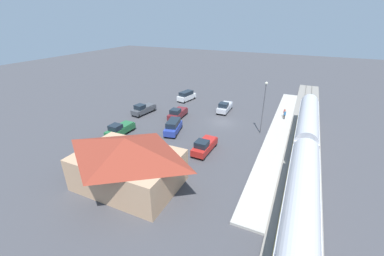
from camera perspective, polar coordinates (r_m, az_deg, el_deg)
The scene contains 15 objects.
ground_plane at distance 45.59m, azimuth 7.12°, elevation 1.29°, with size 200.00×200.00×0.00m, color #424247.
railway_track at distance 43.87m, azimuth 24.73°, elevation -1.76°, with size 4.80×70.00×0.30m.
platform at distance 43.88m, azimuth 19.60°, elevation -0.77°, with size 3.20×46.00×0.30m.
passenger_train at distance 24.52m, azimuth 23.99°, elevation -15.81°, with size 2.93×56.69×4.98m.
station_building at distance 28.51m, azimuth -14.85°, elevation -7.52°, with size 12.14×8.63×6.04m.
pedestrian_on_platform at distance 49.78m, azimuth 20.81°, elevation 3.45°, with size 0.36×0.36×1.71m.
pedestrian_waiting_far at distance 48.81m, azimuth 20.89°, elevation 3.03°, with size 0.36×0.36×1.71m.
suv_white at distance 57.12m, azimuth -1.31°, elevation 7.55°, with size 2.89×5.19×2.22m.
pickup_silver at distance 50.62m, azimuth 7.67°, elevation 4.91°, with size 2.09×5.45×2.14m.
pickup_green at distance 41.86m, azimuth -16.53°, elevation -0.25°, with size 2.12×5.46×2.14m.
pickup_charcoal at distance 50.05m, azimuth -11.30°, elevation 4.42°, with size 2.72×5.63×2.14m.
pickup_red at distance 35.14m, azimuth 2.92°, elevation -4.13°, with size 2.13×5.46×2.14m.
suv_blue at distance 40.91m, azimuth -4.42°, elevation 0.36°, with size 2.99×5.21×2.22m.
pickup_maroon at distance 46.90m, azimuth -3.40°, elevation 3.48°, with size 2.21×5.49×2.14m.
light_pole_near_platform at distance 40.82m, azimuth 16.49°, elevation 5.77°, with size 0.44×0.44×8.75m.
Camera 1 is at (-12.38, 40.06, 17.91)m, focal length 22.79 mm.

